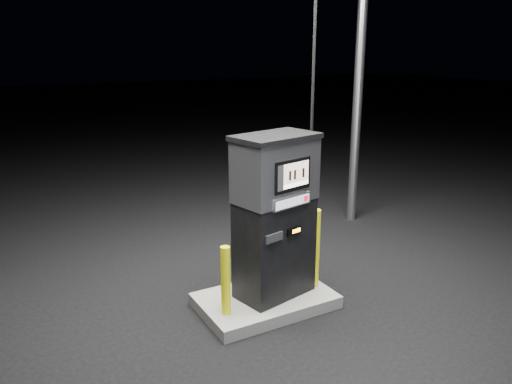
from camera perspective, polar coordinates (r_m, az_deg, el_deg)
ground at (r=6.26m, az=1.07°, el=-12.90°), size 80.00×80.00×0.00m
pump_island at (r=6.22m, az=1.07°, el=-12.30°), size 1.60×1.00×0.15m
fuel_dispenser at (r=5.84m, az=2.21°, el=-2.67°), size 1.13×0.77×4.07m
bollard_left at (r=5.63m, az=-3.48°, el=-10.09°), size 0.13×0.13×0.81m
bollard_right at (r=6.27m, az=6.68°, el=-6.37°), size 0.17×0.17×1.00m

